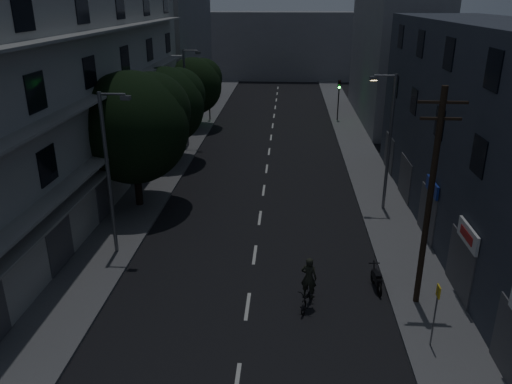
# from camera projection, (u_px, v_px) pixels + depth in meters

# --- Properties ---
(ground) EXTENTS (160.00, 160.00, 0.00)m
(ground) POSITION_uv_depth(u_px,v_px,m) (267.00, 167.00, 38.08)
(ground) COLOR black
(ground) RESTS_ON ground
(sidewalk_left) EXTENTS (3.00, 90.00, 0.15)m
(sidewalk_left) POSITION_uv_depth(u_px,v_px,m) (170.00, 164.00, 38.51)
(sidewalk_left) COLOR #565659
(sidewalk_left) RESTS_ON ground
(sidewalk_right) EXTENTS (3.00, 90.00, 0.15)m
(sidewalk_right) POSITION_uv_depth(u_px,v_px,m) (366.00, 168.00, 37.60)
(sidewalk_right) COLOR #565659
(sidewalk_right) RESTS_ON ground
(lane_markings) EXTENTS (0.15, 60.50, 0.01)m
(lane_markings) POSITION_uv_depth(u_px,v_px,m) (270.00, 144.00, 43.89)
(lane_markings) COLOR beige
(lane_markings) RESTS_ON ground
(building_left) EXTENTS (7.00, 36.00, 14.00)m
(building_left) POSITION_uv_depth(u_px,v_px,m) (62.00, 89.00, 29.75)
(building_left) COLOR #A2A29E
(building_left) RESTS_ON ground
(building_right) EXTENTS (6.19, 28.00, 11.00)m
(building_right) POSITION_uv_depth(u_px,v_px,m) (496.00, 137.00, 25.13)
(building_right) COLOR #2D313D
(building_right) RESTS_ON ground
(building_far_left) EXTENTS (6.00, 20.00, 16.00)m
(building_far_left) POSITION_uv_depth(u_px,v_px,m) (172.00, 35.00, 57.25)
(building_far_left) COLOR slate
(building_far_left) RESTS_ON ground
(building_far_right) EXTENTS (6.00, 20.00, 13.00)m
(building_far_right) POSITION_uv_depth(u_px,v_px,m) (392.00, 56.00, 50.78)
(building_far_right) COLOR slate
(building_far_right) RESTS_ON ground
(building_far_end) EXTENTS (24.00, 8.00, 10.00)m
(building_far_end) POSITION_uv_depth(u_px,v_px,m) (280.00, 45.00, 78.07)
(building_far_end) COLOR slate
(building_far_end) RESTS_ON ground
(tree_near) EXTENTS (6.57, 6.57, 8.11)m
(tree_near) POSITION_uv_depth(u_px,v_px,m) (134.00, 123.00, 29.03)
(tree_near) COLOR black
(tree_near) RESTS_ON sidewalk_left
(tree_mid) EXTENTS (5.85, 5.85, 7.20)m
(tree_mid) POSITION_uv_depth(u_px,v_px,m) (166.00, 103.00, 37.45)
(tree_mid) COLOR black
(tree_mid) RESTS_ON sidewalk_left
(tree_far) EXTENTS (5.39, 5.39, 6.66)m
(tree_far) POSITION_uv_depth(u_px,v_px,m) (194.00, 84.00, 47.80)
(tree_far) COLOR black
(tree_far) RESTS_ON sidewalk_left
(traffic_signal_far_right) EXTENTS (0.28, 0.37, 4.10)m
(traffic_signal_far_right) POSITION_uv_depth(u_px,v_px,m) (339.00, 91.00, 50.83)
(traffic_signal_far_right) COLOR black
(traffic_signal_far_right) RESTS_ON sidewalk_right
(traffic_signal_far_left) EXTENTS (0.28, 0.37, 4.10)m
(traffic_signal_far_left) POSITION_uv_depth(u_px,v_px,m) (209.00, 91.00, 50.99)
(traffic_signal_far_left) COLOR black
(traffic_signal_far_left) RESTS_ON sidewalk_left
(street_lamp_left_near) EXTENTS (1.51, 0.25, 8.00)m
(street_lamp_left_near) POSITION_uv_depth(u_px,v_px,m) (110.00, 167.00, 23.52)
(street_lamp_left_near) COLOR slate
(street_lamp_left_near) RESTS_ON sidewalk_left
(street_lamp_right) EXTENTS (1.51, 0.25, 8.00)m
(street_lamp_right) POSITION_uv_depth(u_px,v_px,m) (388.00, 137.00, 28.68)
(street_lamp_right) COLOR #5C5D64
(street_lamp_right) RESTS_ON sidewalk_right
(street_lamp_left_far) EXTENTS (1.51, 0.25, 8.00)m
(street_lamp_left_far) POSITION_uv_depth(u_px,v_px,m) (187.00, 93.00, 41.56)
(street_lamp_left_far) COLOR #58595F
(street_lamp_left_far) RESTS_ON sidewalk_left
(utility_pole) EXTENTS (1.80, 0.24, 9.00)m
(utility_pole) POSITION_uv_depth(u_px,v_px,m) (430.00, 197.00, 19.29)
(utility_pole) COLOR black
(utility_pole) RESTS_ON sidewalk_right
(bus_stop_sign) EXTENTS (0.06, 0.35, 2.52)m
(bus_stop_sign) POSITION_uv_depth(u_px,v_px,m) (436.00, 305.00, 17.70)
(bus_stop_sign) COLOR #595B60
(bus_stop_sign) RESTS_ON sidewalk_right
(motorcycle) EXTENTS (0.50, 1.73, 1.11)m
(motorcycle) POSITION_uv_depth(u_px,v_px,m) (376.00, 280.00, 22.01)
(motorcycle) COLOR black
(motorcycle) RESTS_ON ground
(cyclist) EXTENTS (1.14, 1.92, 2.30)m
(cyclist) POSITION_uv_depth(u_px,v_px,m) (308.00, 290.00, 20.60)
(cyclist) COLOR black
(cyclist) RESTS_ON ground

